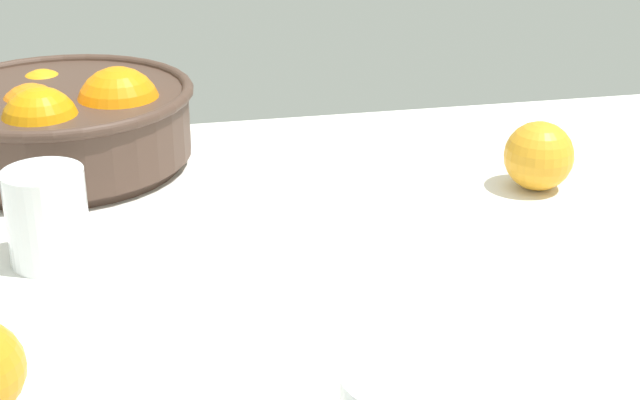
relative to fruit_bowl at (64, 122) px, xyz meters
The scene contains 4 objects.
ground_plane 38.12cm from the fruit_bowl, 54.06° to the right, with size 148.24×83.06×3.00cm, color white.
fruit_bowl is the anchor object (origin of this frame).
juice_glass 22.37cm from the fruit_bowl, 91.86° to the right, with size 6.85×6.85×8.33cm.
loose_orange_0 49.06cm from the fruit_bowl, 18.67° to the right, with size 6.97×6.97×6.97cm, color orange.
Camera 1 is at (-15.27, -69.01, 38.11)cm, focal length 54.28 mm.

